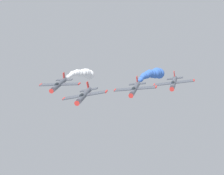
{
  "coord_description": "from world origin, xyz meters",
  "views": [
    {
      "loc": [
        -19.52,
        99.21,
        137.71
      ],
      "look_at": [
        0.0,
        0.0,
        109.74
      ],
      "focal_mm": 76.88,
      "sensor_mm": 36.0,
      "label": 1
    }
  ],
  "objects": [
    {
      "name": "smoke_trail_right_inner",
      "position": [
        12.01,
        -22.35,
        106.95
      ],
      "size": [
        2.84,
        20.72,
        5.88
      ],
      "color": "white"
    },
    {
      "name": "airplane_right_inner",
      "position": [
        12.42,
        -0.94,
        109.54
      ],
      "size": [
        9.56,
        10.35,
        2.43
      ],
      "rotation": [
        0.0,
        0.08,
        0.0
      ],
      "color": "#474C56"
    },
    {
      "name": "airplane_lead",
      "position": [
        4.15,
        8.53,
        110.19
      ],
      "size": [
        9.4,
        10.35,
        3.07
      ],
      "rotation": [
        0.0,
        0.22,
        0.0
      ],
      "color": "#474C56"
    },
    {
      "name": "airplane_left_inner",
      "position": [
        -4.92,
        -0.85,
        109.51
      ],
      "size": [
        9.52,
        10.35,
        2.67
      ],
      "rotation": [
        0.0,
        0.13,
        0.0
      ],
      "color": "#474C56"
    },
    {
      "name": "airplane_left_outer",
      "position": [
        -12.88,
        -8.23,
        109.33
      ],
      "size": [
        9.48,
        10.35,
        2.84
      ],
      "rotation": [
        0.0,
        0.17,
        0.0
      ],
      "color": "#474C56"
    },
    {
      "name": "smoke_trail_left_inner",
      "position": [
        -6.67,
        -23.24,
        107.54
      ],
      "size": [
        4.67,
        22.2,
        5.02
      ],
      "color": "blue"
    }
  ]
}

